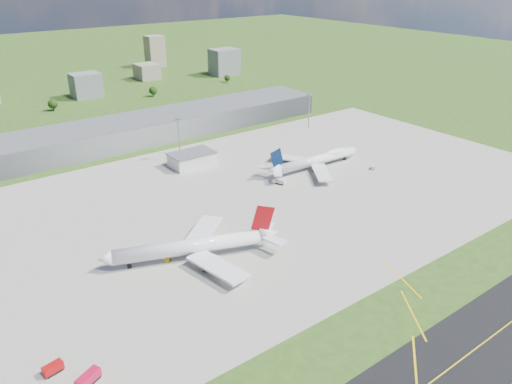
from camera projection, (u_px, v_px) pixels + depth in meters
ground at (142, 147)px, 338.16m from camera, size 1400.00×1400.00×0.00m
apron at (250, 199)px, 263.54m from camera, size 360.00×190.00×0.08m
terminal at (132, 131)px, 345.95m from camera, size 300.00×42.00×15.00m
ops_building at (192, 159)px, 305.56m from camera, size 26.00×16.00×8.00m
mast_center at (179, 132)px, 310.76m from camera, size 3.50×2.00×25.90m
mast_east at (309, 105)px, 370.70m from camera, size 3.50×2.00×25.90m
airliner_red_twin at (195, 246)px, 208.48m from camera, size 73.14×55.47×20.82m
airliner_blue_quad at (317, 160)px, 301.90m from camera, size 69.95×54.84×18.27m
fire_truck at (88, 379)px, 146.97m from camera, size 8.30×5.92×3.47m
crash_tender at (53, 369)px, 150.86m from camera, size 6.41×3.66×3.17m
tug_yellow at (167, 259)px, 208.21m from camera, size 4.13×4.20×1.85m
van_white_near at (280, 182)px, 280.65m from camera, size 4.54×6.16×2.83m
van_white_far at (373, 167)px, 301.30m from camera, size 4.44×4.03×2.18m
bldg_c at (86, 85)px, 460.91m from camera, size 26.00×20.00×22.00m
bldg_ce at (147, 72)px, 534.86m from camera, size 22.00×24.00×16.00m
bldg_e at (224, 62)px, 554.12m from camera, size 30.00×22.00×28.00m
bldg_tall_e at (155, 51)px, 596.15m from camera, size 20.00×18.00×36.00m
tree_c at (53, 104)px, 419.44m from camera, size 8.10×8.10×9.90m
tree_e at (153, 91)px, 464.97m from camera, size 7.65×7.65×9.35m
tree_far_e at (227, 78)px, 521.69m from camera, size 6.30×6.30×7.70m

